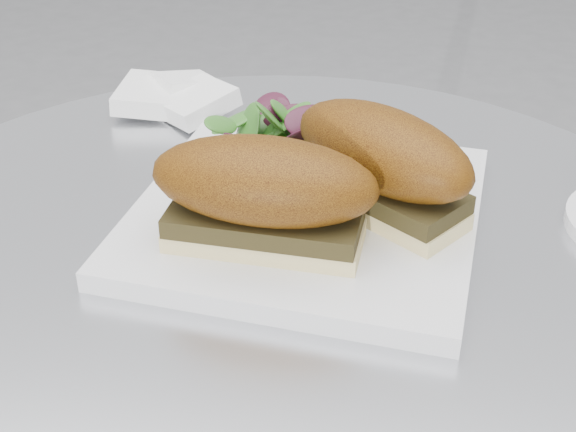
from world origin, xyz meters
name	(u,v)px	position (x,y,z in m)	size (l,w,h in m)	color
plate	(307,213)	(0.02, 0.05, 0.74)	(0.26, 0.26, 0.02)	white
sandwich_left	(264,192)	(0.00, 0.00, 0.79)	(0.16, 0.08, 0.08)	#FADF9C
sandwich_right	(382,160)	(0.07, 0.05, 0.79)	(0.17, 0.15, 0.08)	#FADF9C
salad	(283,129)	(-0.01, 0.13, 0.77)	(0.11, 0.11, 0.05)	#3D802A
napkin	(179,104)	(-0.13, 0.24, 0.74)	(0.11, 0.11, 0.02)	white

